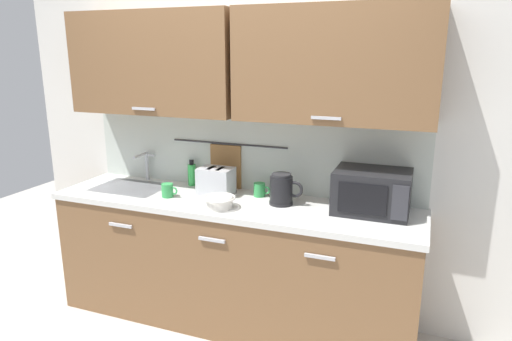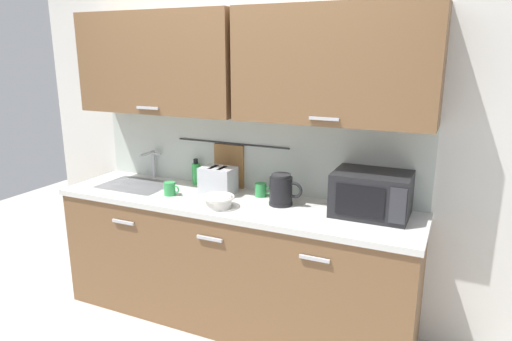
% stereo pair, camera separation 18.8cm
% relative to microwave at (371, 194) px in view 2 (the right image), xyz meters
% --- Properties ---
extents(ground, '(8.00, 8.00, 0.00)m').
position_rel_microwave_xyz_m(ground, '(-0.91, -0.41, -1.04)').
color(ground, '#B7B2A8').
extents(counter_unit, '(2.53, 0.64, 0.90)m').
position_rel_microwave_xyz_m(counter_unit, '(-0.92, -0.11, -0.58)').
color(counter_unit, brown).
rests_on(counter_unit, ground).
extents(back_wall_assembly, '(3.70, 0.41, 2.50)m').
position_rel_microwave_xyz_m(back_wall_assembly, '(-0.91, 0.12, 0.49)').
color(back_wall_assembly, silver).
rests_on(back_wall_assembly, ground).
extents(sink_faucet, '(0.09, 0.17, 0.22)m').
position_rel_microwave_xyz_m(sink_faucet, '(-1.74, 0.12, 0.01)').
color(sink_faucet, '#B2B5BA').
rests_on(sink_faucet, counter_unit).
extents(microwave, '(0.46, 0.35, 0.27)m').
position_rel_microwave_xyz_m(microwave, '(0.00, 0.00, 0.00)').
color(microwave, black).
rests_on(microwave, counter_unit).
extents(electric_kettle, '(0.23, 0.16, 0.21)m').
position_rel_microwave_xyz_m(electric_kettle, '(-0.57, -0.05, -0.03)').
color(electric_kettle, black).
rests_on(electric_kettle, counter_unit).
extents(dish_soap_bottle, '(0.06, 0.06, 0.20)m').
position_rel_microwave_xyz_m(dish_soap_bottle, '(-1.34, 0.13, -0.05)').
color(dish_soap_bottle, green).
rests_on(dish_soap_bottle, counter_unit).
extents(mug_near_sink, '(0.12, 0.08, 0.09)m').
position_rel_microwave_xyz_m(mug_near_sink, '(-1.36, -0.19, -0.09)').
color(mug_near_sink, green).
rests_on(mug_near_sink, counter_unit).
extents(mixing_bowl, '(0.21, 0.21, 0.08)m').
position_rel_microwave_xyz_m(mixing_bowl, '(-0.92, -0.27, -0.09)').
color(mixing_bowl, silver).
rests_on(mixing_bowl, counter_unit).
extents(toaster, '(0.26, 0.17, 0.19)m').
position_rel_microwave_xyz_m(toaster, '(-1.07, -0.01, -0.04)').
color(toaster, '#B7BABF').
rests_on(toaster, counter_unit).
extents(mug_by_kettle, '(0.12, 0.08, 0.09)m').
position_rel_microwave_xyz_m(mug_by_kettle, '(-0.77, 0.05, -0.09)').
color(mug_by_kettle, green).
rests_on(mug_by_kettle, counter_unit).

